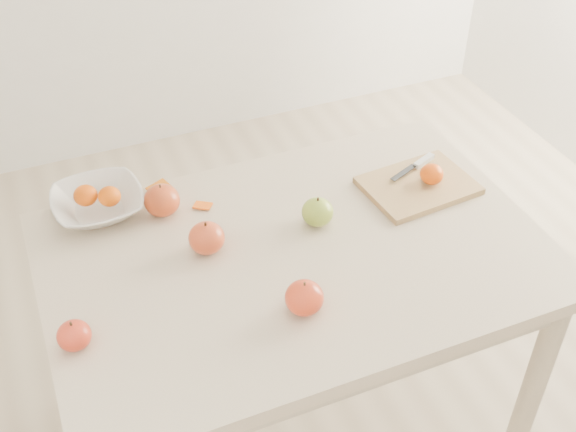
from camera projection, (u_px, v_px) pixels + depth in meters
name	position (u px, v px, depth m)	size (l,w,h in m)	color
ground	(294.00, 432.00, 2.21)	(3.50, 3.50, 0.00)	#C6B293
table	(296.00, 280.00, 1.80)	(1.20, 0.80, 0.75)	beige
cutting_board	(418.00, 186.00, 1.92)	(0.28, 0.21, 0.02)	tan
board_tangerine	(432.00, 174.00, 1.90)	(0.06, 0.06, 0.05)	#D64D07
fruit_bowl	(98.00, 204.00, 1.83)	(0.23, 0.23, 0.06)	silver
bowl_tangerine_near	(86.00, 195.00, 1.82)	(0.06, 0.06, 0.05)	#D56307
bowl_tangerine_far	(109.00, 196.00, 1.82)	(0.06, 0.06, 0.05)	#E55508
orange_peel_a	(160.00, 190.00, 1.92)	(0.06, 0.04, 0.00)	#C55D0D
orange_peel_b	(203.00, 206.00, 1.87)	(0.04, 0.04, 0.00)	#E45B10
paring_knife	(420.00, 163.00, 1.98)	(0.16, 0.08, 0.01)	white
apple_green	(318.00, 212.00, 1.79)	(0.08, 0.08, 0.07)	olive
apple_red_b	(207.00, 238.00, 1.71)	(0.09, 0.09, 0.08)	maroon
apple_red_a	(162.00, 200.00, 1.82)	(0.09, 0.09, 0.08)	maroon
apple_red_d	(74.00, 335.00, 1.49)	(0.07, 0.07, 0.06)	#9F110C
apple_red_e	(304.00, 298.00, 1.56)	(0.09, 0.09, 0.08)	#A3221C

